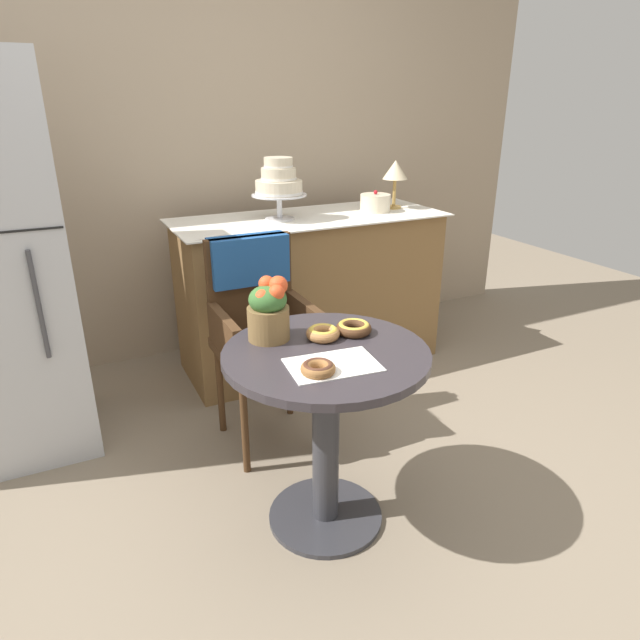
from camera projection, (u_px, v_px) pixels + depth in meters
ground_plane at (325, 517)px, 2.16m from camera, size 8.00×8.00×0.00m
back_wall at (183, 131)px, 3.20m from camera, size 4.80×0.10×2.70m
cafe_table at (326, 404)px, 1.98m from camera, size 0.72×0.72×0.72m
wicker_chair at (258, 308)px, 2.50m from camera, size 0.42×0.45×0.95m
paper_napkin at (333, 365)px, 1.79m from camera, size 0.31×0.23×0.00m
donut_front at (323, 333)px, 1.98m from camera, size 0.12×0.12×0.04m
donut_mid at (318, 368)px, 1.73m from camera, size 0.11×0.11×0.04m
donut_side at (354, 328)px, 2.03m from camera, size 0.13×0.13×0.04m
flower_vase at (269, 309)px, 1.95m from camera, size 0.15×0.15×0.23m
display_counter at (310, 291)px, 3.30m from camera, size 1.56×0.62×0.90m
tiered_cake_stand at (279, 183)px, 2.99m from camera, size 0.30×0.30×0.33m
round_layer_cake at (375, 203)px, 3.26m from camera, size 0.18×0.18×0.12m
table_lamp at (395, 172)px, 3.29m from camera, size 0.15×0.15×0.28m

